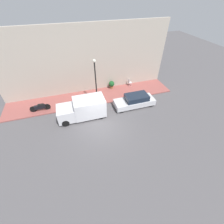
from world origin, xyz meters
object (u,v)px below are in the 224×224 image
Objects in this scene: motorcycle_black at (40,107)px; scooter_silver at (81,101)px; cafe_chair at (129,82)px; streetlamp at (96,78)px; potted_plant at (112,84)px; parked_car at (135,101)px; delivery_van at (82,109)px.

scooter_silver is at bearing -92.51° from motorcycle_black.
motorcycle_black is 2.26× the size of cafe_chair.
streetlamp reaches higher than potted_plant.
streetlamp is at bearing 67.97° from parked_car.
potted_plant is at bearing 89.00° from cafe_chair.
scooter_silver is at bearing 108.27° from cafe_chair.
cafe_chair reaches higher than scooter_silver.
scooter_silver is at bearing -0.73° from delivery_van.
delivery_van is 4.70× the size of potted_plant.
delivery_van is at bearing -117.13° from motorcycle_black.
cafe_chair is at bearing -63.13° from streetlamp.
potted_plant reaches higher than scooter_silver.
parked_car is 4.86× the size of cafe_chair.
cafe_chair is at bearing -71.73° from scooter_silver.
cafe_chair is (1.97, -10.59, 0.07)m from motorcycle_black.
motorcycle_black reaches higher than scooter_silver.
potted_plant is at bearing 19.27° from parked_car.
parked_car is 5.80m from scooter_silver.
motorcycle_black is 0.41× the size of streetlamp.
motorcycle_black is 2.09× the size of potted_plant.
scooter_silver is at bearing 81.91° from streetlamp.
delivery_van is 1.96m from scooter_silver.
potted_plant is at bearing -62.12° from scooter_silver.
streetlamp is at bearing 116.87° from cafe_chair.
motorcycle_black is at bearing 85.79° from streetlamp.
scooter_silver is (1.90, -0.02, -0.49)m from delivery_van.
streetlamp is 4.18m from potted_plant.
motorcycle_black is 0.97× the size of scooter_silver.
scooter_silver is 4.69m from potted_plant.
scooter_silver is 2.33× the size of cafe_chair.
parked_car is at bearing 165.92° from cafe_chair.
potted_plant is (2.44, -2.37, -2.44)m from streetlamp.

